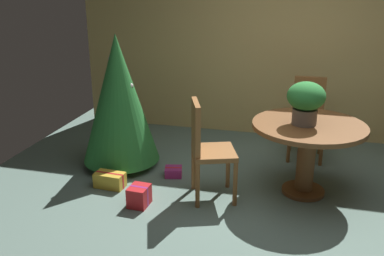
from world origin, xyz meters
The scene contains 10 objects.
ground_plane centered at (0.00, 0.00, 0.00)m, with size 6.60×6.60×0.00m, color slate.
back_wall_panel centered at (0.00, 2.20, 1.30)m, with size 6.00×0.10×2.60m, color tan.
round_dining_table centered at (0.27, 0.43, 0.59)m, with size 1.14×1.14×0.77m.
flower_vase centered at (0.22, 0.40, 1.02)m, with size 0.37×0.37×0.43m.
wooden_chair_far centered at (0.27, 1.45, 0.57)m, with size 0.43×0.41×1.00m.
wooden_chair_left centered at (-0.71, 0.07, 0.58)m, with size 0.54×0.56×1.03m.
holiday_tree centered at (-1.86, 0.61, 0.83)m, with size 0.90×0.90×1.57m.
gift_box_red centered at (-1.31, -0.26, 0.10)m, with size 0.20×0.23×0.20m.
gift_box_gold centered at (-1.76, 0.04, 0.08)m, with size 0.33×0.20×0.16m.
gift_box_purple centered at (-1.17, 0.47, 0.05)m, with size 0.23×0.21×0.11m.
Camera 1 is at (0.14, -3.80, 2.15)m, focal length 40.14 mm.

